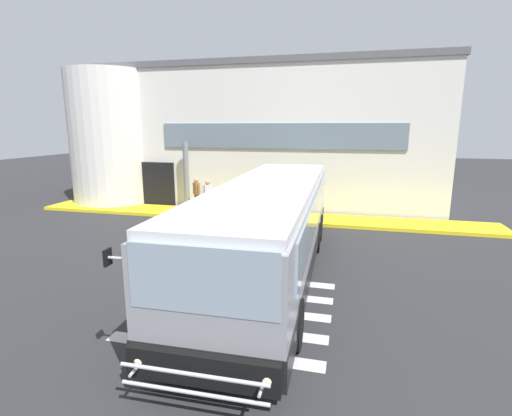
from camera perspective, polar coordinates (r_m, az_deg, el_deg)
The scene contains 10 objects.
ground_plane at distance 13.61m, azimuth -5.82°, elevation -6.07°, with size 80.00×90.00×0.02m, color #2B2B2D.
bay_paint_stripes at distance 9.33m, azimuth -2.81°, elevation -14.83°, with size 4.40×3.96×0.01m.
terminal_building at distance 24.25m, azimuth 1.82°, elevation 10.93°, with size 19.62×13.80×7.45m.
boarding_curb at distance 18.01m, azimuth -0.69°, elevation -1.19°, with size 21.82×2.00×0.15m, color yellow.
entry_support_column at distance 19.43m, azimuth -10.47°, elevation 4.85°, with size 0.28×0.28×3.36m, color slate.
bus_main_foreground at distance 10.91m, azimuth 2.11°, elevation -3.27°, with size 3.02×11.55×2.70m.
passenger_near_column at distance 18.64m, azimuth -8.94°, elevation 2.27°, with size 0.45×0.43×1.68m.
passenger_by_doorway at distance 17.87m, azimuth -7.33°, elevation 2.01°, with size 0.51×0.51×1.68m.
passenger_at_curb_edge at distance 17.36m, azimuth -2.60°, elevation 1.68°, with size 0.45×0.44×1.68m.
safety_bollard_yellow at distance 17.34m, azimuth -7.34°, elevation -0.54°, with size 0.18×0.18×0.90m, color yellow.
Camera 1 is at (4.43, -12.15, 4.24)m, focal length 26.50 mm.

